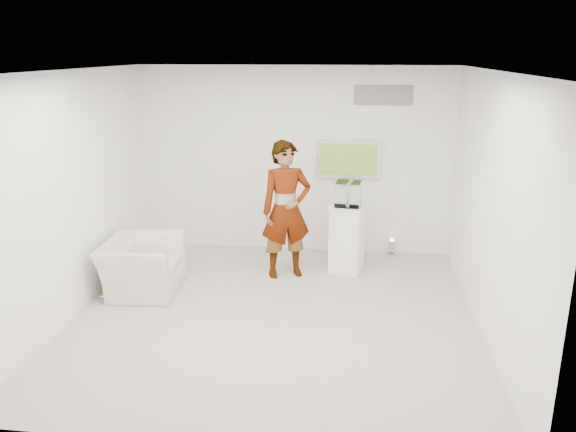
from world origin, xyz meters
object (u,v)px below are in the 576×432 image
object	(u,v)px
pedestal	(347,239)
floor_uplight	(392,247)
tv	(349,160)
person	(286,210)
armchair	(142,266)

from	to	relation	value
pedestal	floor_uplight	size ratio (longest dim) A/B	3.57
pedestal	tv	bearing A→B (deg)	91.23
person	floor_uplight	size ratio (longest dim) A/B	6.99
armchair	pedestal	size ratio (longest dim) A/B	1.10
tv	person	bearing A→B (deg)	-127.70
pedestal	floor_uplight	world-z (taller)	pedestal
pedestal	person	bearing A→B (deg)	-163.46
person	floor_uplight	bearing A→B (deg)	10.49
person	pedestal	bearing A→B (deg)	-4.81
person	floor_uplight	distance (m)	2.08
tv	person	xyz separation A→B (m)	(-0.86, -1.12, -0.55)
person	tv	bearing A→B (deg)	30.95
armchair	floor_uplight	world-z (taller)	armchair
tv	armchair	world-z (taller)	tv
tv	person	distance (m)	1.52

